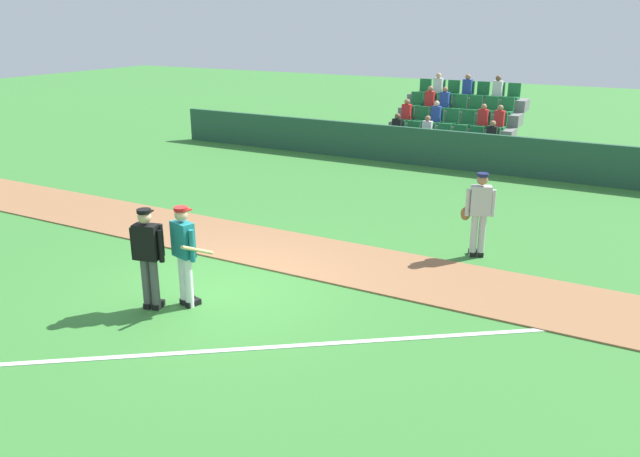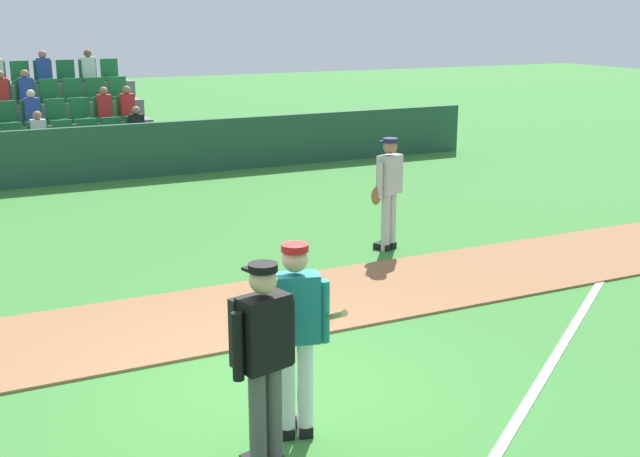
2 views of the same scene
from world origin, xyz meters
name	(u,v)px [view 1 (image 1 of 2)]	position (x,y,z in m)	size (l,w,h in m)	color
ground_plane	(222,291)	(0.00, 0.00, 0.00)	(80.00, 80.00, 0.00)	#387A33
infield_dirt_path	(288,251)	(0.00, 2.28, 0.01)	(28.00, 2.14, 0.03)	#936642
foul_line_chalk	(360,342)	(3.00, -0.50, 0.01)	(12.00, 0.10, 0.01)	white
dugout_fence	(432,148)	(0.00, 11.31, 0.61)	(20.00, 0.16, 1.22)	#234C38
stadium_bleachers	(454,133)	(-0.01, 13.60, 0.76)	(4.45, 3.80, 2.70)	slate
batter_teal_jersey	(184,253)	(-0.14, -0.76, 0.97)	(0.60, 0.80, 1.76)	white
umpire_home_plate	(148,253)	(-0.59, -1.12, 1.00)	(0.57, 0.38, 1.76)	#4C4C4C
runner_grey_jersey	(479,212)	(3.53, 3.92, 0.96)	(0.66, 0.41, 1.76)	#B2B2B2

